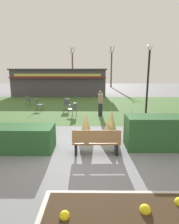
% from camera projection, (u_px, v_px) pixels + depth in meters
% --- Properties ---
extents(ground_plane, '(80.00, 80.00, 0.00)m').
position_uv_depth(ground_plane, '(84.00, 152.00, 7.04)').
color(ground_plane, slate).
extents(lawn_patch, '(36.00, 12.00, 0.01)m').
position_uv_depth(lawn_patch, '(88.00, 106.00, 16.27)').
color(lawn_patch, '#446B33').
rests_on(lawn_patch, ground_plane).
extents(park_bench, '(1.71, 0.55, 0.95)m').
position_uv_depth(park_bench, '(96.00, 142.00, 6.77)').
color(park_bench, olive).
rests_on(park_bench, ground_plane).
extents(hedge_left, '(2.50, 1.10, 0.93)m').
position_uv_depth(hedge_left, '(20.00, 138.00, 7.17)').
color(hedge_left, '#28562B').
rests_on(hedge_left, ground_plane).
extents(hedge_right, '(2.18, 1.10, 1.26)m').
position_uv_depth(hedge_right, '(154.00, 132.00, 7.38)').
color(hedge_right, '#28562B').
rests_on(hedge_right, ground_plane).
extents(ornamental_grass_behind_left, '(0.54, 0.54, 1.24)m').
position_uv_depth(ornamental_grass_behind_left, '(131.00, 123.00, 8.73)').
color(ornamental_grass_behind_left, tan).
rests_on(ornamental_grass_behind_left, ground_plane).
extents(ornamental_grass_behind_right, '(0.65, 0.65, 1.32)m').
position_uv_depth(ornamental_grass_behind_right, '(111.00, 124.00, 8.38)').
color(ornamental_grass_behind_right, tan).
rests_on(ornamental_grass_behind_right, ground_plane).
extents(ornamental_grass_behind_center, '(0.67, 0.67, 1.32)m').
position_uv_depth(ornamental_grass_behind_center, '(86.00, 128.00, 7.82)').
color(ornamental_grass_behind_center, tan).
rests_on(ornamental_grass_behind_center, ground_plane).
extents(ornamental_grass_behind_far, '(0.75, 0.75, 0.91)m').
position_uv_depth(ornamental_grass_behind_far, '(107.00, 132.00, 7.92)').
color(ornamental_grass_behind_far, tan).
rests_on(ornamental_grass_behind_far, ground_plane).
extents(lamppost_mid, '(0.36, 0.36, 4.51)m').
position_uv_depth(lamppost_mid, '(148.00, 73.00, 11.50)').
color(lamppost_mid, black).
rests_on(lamppost_mid, ground_plane).
extents(trash_bin, '(0.52, 0.52, 0.80)m').
position_uv_depth(trash_bin, '(15.00, 136.00, 7.66)').
color(trash_bin, '#2D4233').
rests_on(trash_bin, ground_plane).
extents(food_kiosk, '(11.28, 4.04, 3.22)m').
position_uv_depth(food_kiosk, '(60.00, 82.00, 23.48)').
color(food_kiosk, '#47424C').
rests_on(food_kiosk, ground_plane).
extents(cafe_chair_west, '(0.62, 0.62, 0.89)m').
position_uv_depth(cafe_chair_west, '(73.00, 108.00, 12.69)').
color(cafe_chair_west, '#4C5156').
rests_on(cafe_chair_west, ground_plane).
extents(cafe_chair_east, '(0.45, 0.45, 0.89)m').
position_uv_depth(cafe_chair_east, '(38.00, 104.00, 14.41)').
color(cafe_chair_east, '#4C5156').
rests_on(cafe_chair_east, ground_plane).
extents(cafe_chair_center, '(0.49, 0.49, 0.89)m').
position_uv_depth(cafe_chair_center, '(67.00, 104.00, 14.41)').
color(cafe_chair_center, '#4C5156').
rests_on(cafe_chair_center, ground_plane).
extents(cafe_chair_north, '(0.60, 0.60, 0.89)m').
position_uv_depth(cafe_chair_north, '(29.00, 100.00, 16.45)').
color(cafe_chair_north, '#4C5156').
rests_on(cafe_chair_north, ground_plane).
extents(person_strolling, '(0.34, 0.34, 1.69)m').
position_uv_depth(person_strolling, '(100.00, 103.00, 12.61)').
color(person_strolling, '#23232D').
rests_on(person_strolling, ground_plane).
extents(parked_car_west_slot, '(4.34, 2.34, 1.20)m').
position_uv_depth(parked_car_west_slot, '(69.00, 86.00, 29.56)').
color(parked_car_west_slot, '#B7BABF').
rests_on(parked_car_west_slot, ground_plane).
extents(tree_left_bg, '(0.91, 0.96, 7.27)m').
position_uv_depth(tree_left_bg, '(73.00, 69.00, 35.51)').
color(tree_left_bg, brown).
rests_on(tree_left_bg, ground_plane).
extents(tree_right_bg, '(0.91, 0.96, 7.32)m').
position_uv_depth(tree_right_bg, '(111.00, 69.00, 34.79)').
color(tree_right_bg, brown).
rests_on(tree_right_bg, ground_plane).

